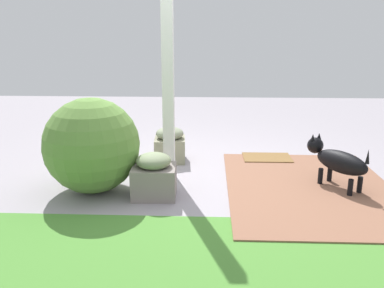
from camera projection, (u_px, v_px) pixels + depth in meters
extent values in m
plane|color=#9B949C|center=(206.00, 179.00, 4.74)|extent=(12.00, 12.00, 0.00)
cube|color=#8C5D46|center=(310.00, 188.00, 4.46)|extent=(1.80, 2.40, 0.02)
cube|color=white|center=(168.00, 72.00, 4.48)|extent=(0.13, 0.13, 2.46)
cube|color=gray|center=(170.00, 149.00, 5.37)|extent=(0.42, 0.42, 0.31)
ellipsoid|color=gray|center=(170.00, 133.00, 5.31)|extent=(0.36, 0.36, 0.16)
cube|color=gray|center=(154.00, 182.00, 4.21)|extent=(0.46, 0.40, 0.33)
ellipsoid|color=gray|center=(154.00, 161.00, 4.15)|extent=(0.36, 0.36, 0.16)
sphere|color=#5E893C|center=(92.00, 146.00, 4.27)|extent=(1.01, 1.01, 1.01)
cylinder|color=#C96740|center=(89.00, 150.00, 5.48)|extent=(0.27, 0.27, 0.24)
cylinder|color=#4E9542|center=(88.00, 126.00, 5.39)|extent=(0.15, 0.15, 0.42)
ellipsoid|color=black|center=(341.00, 162.00, 4.36)|extent=(0.53, 0.66, 0.24)
sphere|color=black|center=(315.00, 145.00, 4.64)|extent=(0.18, 0.18, 0.18)
cone|color=black|center=(313.00, 137.00, 4.59)|extent=(0.05, 0.05, 0.08)
cone|color=black|center=(319.00, 136.00, 4.64)|extent=(0.05, 0.05, 0.08)
cylinder|color=black|center=(320.00, 177.00, 4.54)|extent=(0.05, 0.05, 0.19)
cylinder|color=black|center=(330.00, 174.00, 4.62)|extent=(0.05, 0.05, 0.19)
cylinder|color=black|center=(350.00, 188.00, 4.21)|extent=(0.05, 0.05, 0.19)
cylinder|color=black|center=(360.00, 185.00, 4.29)|extent=(0.05, 0.05, 0.19)
cone|color=black|center=(368.00, 157.00, 4.07)|extent=(0.04, 0.04, 0.15)
cube|color=brown|center=(267.00, 158.00, 5.47)|extent=(0.64, 0.42, 0.03)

